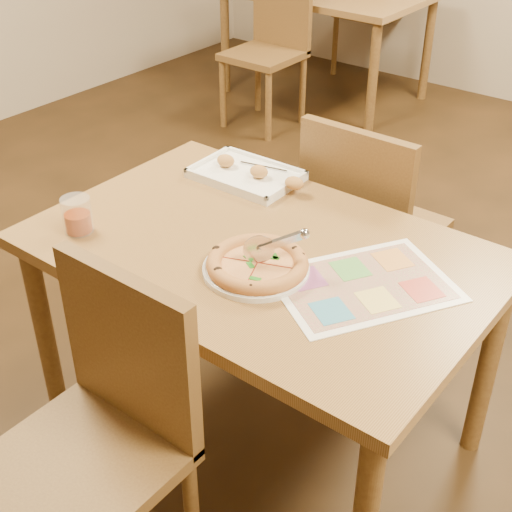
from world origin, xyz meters
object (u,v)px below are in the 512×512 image
Objects in this scene: chair_near at (106,407)px; plate at (256,269)px; pizza_cutter at (274,244)px; glass_tumbler at (77,217)px; chair_far at (365,212)px; dining_table at (260,271)px; menu at (363,285)px; bg_chair_near at (273,33)px; appetizer_tray at (249,175)px; bg_table at (327,3)px; pizza at (257,264)px.

plate is at bearing 82.07° from chair_near.
pizza_cutter is 1.19× the size of glass_tumbler.
chair_far is (-0.00, 1.20, 0.00)m from chair_near.
chair_near reaches higher than dining_table.
plate is 2.67× the size of glass_tumbler.
dining_table is at bearing -177.52° from menu.
bg_chair_near is 1.18× the size of appetizer_tray.
chair_near is 0.52m from plate.
menu is (1.93, -2.79, 0.09)m from bg_table.
appetizer_tray is at bearing 72.20° from glass_tumbler.
menu is at bearing -25.51° from appetizer_tray.
chair_far reaches higher than pizza.
pizza is (0.08, -0.11, 0.11)m from dining_table.
pizza_cutter is at bearing -37.35° from dining_table.
bg_chair_near reaches higher than bg_table.
plate is (0.07, -0.71, 0.16)m from chair_far.
dining_table is 2.89× the size of menu.
pizza_cutter is at bearing -156.51° from menu.
appetizer_tray is at bearing 93.75° from pizza_cutter.
pizza is 0.61× the size of menu.
pizza_cutter is 0.32× the size of appetizer_tray.
chair_far is 0.69m from menu.
bg_table is (-1.60, 3.40, 0.07)m from chair_near.
bg_table is 4.76× the size of pizza.
dining_table is 0.61m from chair_near.
glass_tumbler reaches higher than appetizer_tray.
dining_table and bg_table have the same top height.
dining_table is 2.77× the size of chair_near.
chair_far reaches higher than pizza_cutter.
glass_tumbler is 0.24× the size of menu.
appetizer_tray is 3.70× the size of glass_tumbler.
pizza_cutter is at bearing 34.09° from plate.
bg_table is at bearing 124.69° from menu.
bg_chair_near is at bearing 125.89° from plate.
glass_tumbler reaches higher than plate.
pizza is (1.68, -2.91, 0.11)m from bg_table.
plate reaches higher than dining_table.
menu is (0.22, 0.10, -0.09)m from pizza_cutter.
menu is at bearing 119.18° from chair_far.
chair_near is 1.72× the size of pizza.
bg_chair_near is (-1.60, 1.60, 0.00)m from chair_far.
menu is (0.33, 0.62, 0.16)m from chair_near.
plate is at bearing 95.53° from chair_far.
dining_table is 0.34m from menu.
glass_tumbler reaches higher than pizza.
bg_chair_near reaches higher than plate.
dining_table is 0.18m from pizza.
chair_near is at bearing -36.16° from glass_tumbler.
bg_chair_near is (0.00, -0.60, -0.07)m from bg_table.
bg_table is at bearing -53.95° from chair_far.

